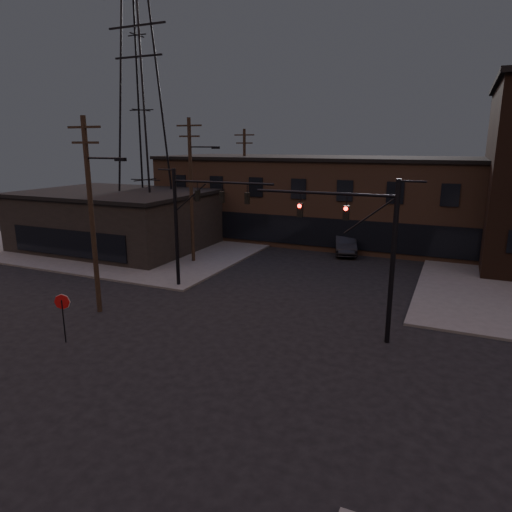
# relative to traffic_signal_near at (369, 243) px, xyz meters

# --- Properties ---
(ground) EXTENTS (140.00, 140.00, 0.00)m
(ground) POSITION_rel_traffic_signal_near_xyz_m (-5.36, -4.50, -4.93)
(ground) COLOR black
(ground) RESTS_ON ground
(sidewalk_nw) EXTENTS (30.00, 30.00, 0.15)m
(sidewalk_nw) POSITION_rel_traffic_signal_near_xyz_m (-27.36, 17.50, -4.86)
(sidewalk_nw) COLOR #474744
(sidewalk_nw) RESTS_ON ground
(building_row) EXTENTS (40.00, 12.00, 8.00)m
(building_row) POSITION_rel_traffic_signal_near_xyz_m (-5.36, 23.50, -0.93)
(building_row) COLOR #51392B
(building_row) RESTS_ON ground
(building_left) EXTENTS (16.00, 12.00, 5.00)m
(building_left) POSITION_rel_traffic_signal_near_xyz_m (-25.36, 11.50, -2.43)
(building_left) COLOR black
(building_left) RESTS_ON ground
(traffic_signal_near) EXTENTS (7.12, 0.24, 8.00)m
(traffic_signal_near) POSITION_rel_traffic_signal_near_xyz_m (0.00, 0.00, 0.00)
(traffic_signal_near) COLOR black
(traffic_signal_near) RESTS_ON ground
(traffic_signal_far) EXTENTS (7.12, 0.24, 8.00)m
(traffic_signal_far) POSITION_rel_traffic_signal_near_xyz_m (-12.07, 3.50, 0.08)
(traffic_signal_far) COLOR black
(traffic_signal_far) RESTS_ON ground
(stop_sign) EXTENTS (0.72, 0.33, 2.48)m
(stop_sign) POSITION_rel_traffic_signal_near_xyz_m (-13.36, -6.49, -3.09)
(stop_sign) COLOR black
(stop_sign) RESTS_ON ground
(utility_pole_near) EXTENTS (3.70, 0.28, 11.00)m
(utility_pole_near) POSITION_rel_traffic_signal_near_xyz_m (-14.79, -2.50, 0.94)
(utility_pole_near) COLOR black
(utility_pole_near) RESTS_ON ground
(utility_pole_mid) EXTENTS (3.70, 0.28, 11.50)m
(utility_pole_mid) POSITION_rel_traffic_signal_near_xyz_m (-15.79, 9.50, 1.19)
(utility_pole_mid) COLOR black
(utility_pole_mid) RESTS_ON ground
(utility_pole_far) EXTENTS (2.20, 0.28, 11.00)m
(utility_pole_far) POSITION_rel_traffic_signal_near_xyz_m (-16.86, 21.50, 0.85)
(utility_pole_far) COLOR black
(utility_pole_far) RESTS_ON ground
(transmission_tower) EXTENTS (7.00, 7.00, 25.00)m
(transmission_tower) POSITION_rel_traffic_signal_near_xyz_m (-23.36, 13.50, 7.57)
(transmission_tower) COLOR black
(transmission_tower) RESTS_ON ground
(car_crossing) EXTENTS (3.13, 5.41, 1.69)m
(car_crossing) POSITION_rel_traffic_signal_near_xyz_m (-5.14, 17.71, -4.09)
(car_crossing) COLOR black
(car_crossing) RESTS_ON ground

